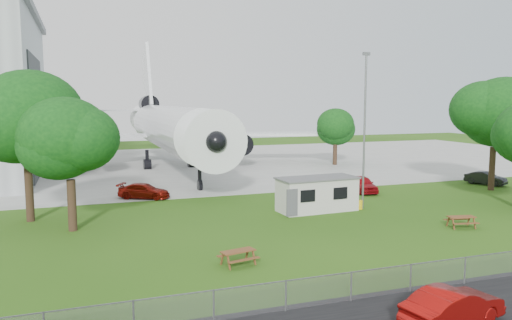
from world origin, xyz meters
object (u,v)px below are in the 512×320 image
object	(u,v)px
picnic_west	(238,265)
picnic_east	(461,227)
site_cabin	(317,194)
airliner	(168,126)
car_centre_sedan	(453,307)

from	to	relation	value
picnic_west	picnic_east	bearing A→B (deg)	-4.41
site_cabin	picnic_west	world-z (taller)	site_cabin
airliner	picnic_east	distance (m)	39.62
site_cabin	picnic_west	distance (m)	14.03
site_cabin	airliner	bearing A→B (deg)	102.64
airliner	car_centre_sedan	distance (m)	48.91
picnic_west	car_centre_sedan	world-z (taller)	car_centre_sedan
picnic_east	car_centre_sedan	distance (m)	16.00
picnic_west	picnic_east	size ratio (longest dim) A/B	1.00
site_cabin	picnic_west	size ratio (longest dim) A/B	3.79
site_cabin	car_centre_sedan	size ratio (longest dim) A/B	1.55
site_cabin	picnic_east	size ratio (longest dim) A/B	3.79
airliner	car_centre_sedan	xyz separation A→B (m)	(2.46, -48.64, -4.55)
site_cabin	car_centre_sedan	world-z (taller)	site_cabin
picnic_west	car_centre_sedan	size ratio (longest dim) A/B	0.41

